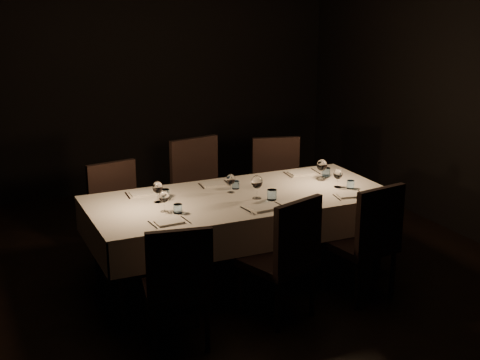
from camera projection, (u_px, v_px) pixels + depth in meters
name	position (u px, v px, depth m)	size (l,w,h in m)	color
room	(240.00, 108.00, 5.35)	(5.01, 6.01, 3.01)	black
dining_table	(240.00, 204.00, 5.58)	(2.52, 1.12, 0.76)	black
chair_near_left	(178.00, 281.00, 4.55)	(0.51, 0.51, 0.93)	black
place_setting_near_left	(169.00, 207.00, 5.08)	(0.31, 0.39, 0.17)	beige
chair_near_center	(286.00, 253.00, 4.96)	(0.59, 0.59, 0.97)	black
place_setting_near_center	(263.00, 193.00, 5.39)	(0.36, 0.42, 0.20)	beige
chair_near_right	(368.00, 237.00, 5.28)	(0.53, 0.53, 0.97)	black
place_setting_near_right	(344.00, 183.00, 5.70)	(0.31, 0.39, 0.16)	beige
chair_far_left	(118.00, 211.00, 5.92)	(0.52, 0.52, 0.94)	black
place_setting_far_left	(155.00, 191.00, 5.47)	(0.32, 0.40, 0.17)	beige
chair_far_center	(202.00, 190.00, 6.35)	(0.59, 0.59, 1.06)	black
place_setting_far_center	(227.00, 182.00, 5.72)	(0.29, 0.39, 0.16)	beige
chair_far_right	(278.00, 184.00, 6.64)	(0.58, 0.58, 0.99)	black
place_setting_far_right	(317.00, 169.00, 6.07)	(0.35, 0.41, 0.19)	beige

